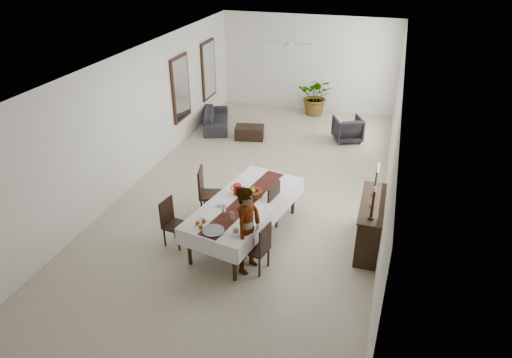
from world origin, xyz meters
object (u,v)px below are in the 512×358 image
at_px(woman, 248,230).
at_px(dining_table_top, 245,203).
at_px(sofa, 216,119).
at_px(red_pitcher, 237,189).
at_px(sideboard_body, 370,225).

bearing_deg(woman, dining_table_top, 35.43).
bearing_deg(sofa, red_pitcher, -173.77).
relative_size(red_pitcher, sideboard_body, 0.14).
relative_size(dining_table_top, sideboard_body, 1.66).
xyz_separation_m(red_pitcher, woman, (0.60, -1.16, -0.10)).
xyz_separation_m(dining_table_top, woman, (0.36, -0.95, 0.05)).
bearing_deg(red_pitcher, dining_table_top, -42.19).
height_order(dining_table_top, sideboard_body, sideboard_body).
bearing_deg(red_pitcher, sideboard_body, 4.75).
relative_size(dining_table_top, red_pitcher, 12.00).
xyz_separation_m(red_pitcher, sideboard_body, (2.67, 0.22, -0.48)).
height_order(red_pitcher, sofa, red_pitcher).
bearing_deg(sofa, dining_table_top, -172.63).
bearing_deg(sideboard_body, red_pitcher, -175.25).
bearing_deg(sofa, sideboard_body, -153.47).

